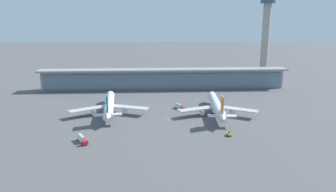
{
  "coord_description": "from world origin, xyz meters",
  "views": [
    {
      "loc": [
        -10.35,
        -160.19,
        50.62
      ],
      "look_at": [
        0.0,
        21.31,
        6.9
      ],
      "focal_mm": 33.89,
      "sensor_mm": 36.0,
      "label": 1
    }
  ],
  "objects_px": {
    "airliner_left_stand": "(109,105)",
    "control_tower": "(266,31)",
    "airliner_centre_stand": "(217,106)",
    "service_truck_near_nose_red": "(82,139)",
    "safety_cone_alpha": "(101,122)",
    "service_truck_mid_apron_yellow": "(229,134)",
    "service_truck_under_wing_red": "(180,106)"
  },
  "relations": [
    {
      "from": "service_truck_near_nose_red",
      "to": "service_truck_mid_apron_yellow",
      "type": "bearing_deg",
      "value": 3.76
    },
    {
      "from": "airliner_centre_stand",
      "to": "safety_cone_alpha",
      "type": "distance_m",
      "value": 62.53
    },
    {
      "from": "airliner_centre_stand",
      "to": "safety_cone_alpha",
      "type": "bearing_deg",
      "value": -170.29
    },
    {
      "from": "service_truck_under_wing_red",
      "to": "control_tower",
      "type": "xyz_separation_m",
      "value": [
        80.36,
        88.17,
        39.81
      ]
    },
    {
      "from": "service_truck_near_nose_red",
      "to": "control_tower",
      "type": "height_order",
      "value": "control_tower"
    },
    {
      "from": "service_truck_near_nose_red",
      "to": "safety_cone_alpha",
      "type": "distance_m",
      "value": 27.5
    },
    {
      "from": "airliner_centre_stand",
      "to": "airliner_left_stand",
      "type": "bearing_deg",
      "value": 174.88
    },
    {
      "from": "service_truck_near_nose_red",
      "to": "airliner_left_stand",
      "type": "bearing_deg",
      "value": 81.63
    },
    {
      "from": "airliner_centre_stand",
      "to": "control_tower",
      "type": "relative_size",
      "value": 0.74
    },
    {
      "from": "service_truck_near_nose_red",
      "to": "safety_cone_alpha",
      "type": "xyz_separation_m",
      "value": [
        3.93,
        27.19,
        -1.39
      ]
    },
    {
      "from": "airliner_left_stand",
      "to": "airliner_centre_stand",
      "type": "distance_m",
      "value": 59.32
    },
    {
      "from": "airliner_centre_stand",
      "to": "service_truck_under_wing_red",
      "type": "bearing_deg",
      "value": 148.87
    },
    {
      "from": "service_truck_under_wing_red",
      "to": "airliner_centre_stand",
      "type": "bearing_deg",
      "value": -31.13
    },
    {
      "from": "service_truck_mid_apron_yellow",
      "to": "service_truck_near_nose_red",
      "type": "bearing_deg",
      "value": -176.24
    },
    {
      "from": "airliner_left_stand",
      "to": "control_tower",
      "type": "xyz_separation_m",
      "value": [
        120.27,
        94.45,
        36.78
      ]
    },
    {
      "from": "service_truck_near_nose_red",
      "to": "service_truck_mid_apron_yellow",
      "type": "relative_size",
      "value": 2.89
    },
    {
      "from": "service_truck_near_nose_red",
      "to": "service_truck_under_wing_red",
      "type": "xyz_separation_m",
      "value": [
        46.24,
        49.28,
        0.0
      ]
    },
    {
      "from": "service_truck_under_wing_red",
      "to": "safety_cone_alpha",
      "type": "distance_m",
      "value": 47.76
    },
    {
      "from": "airliner_left_stand",
      "to": "service_truck_near_nose_red",
      "type": "xyz_separation_m",
      "value": [
        -6.33,
        -43.0,
        -3.02
      ]
    },
    {
      "from": "airliner_left_stand",
      "to": "control_tower",
      "type": "height_order",
      "value": "control_tower"
    },
    {
      "from": "airliner_left_stand",
      "to": "service_truck_mid_apron_yellow",
      "type": "xyz_separation_m",
      "value": [
        57.87,
        -38.78,
        -3.85
      ]
    },
    {
      "from": "safety_cone_alpha",
      "to": "service_truck_under_wing_red",
      "type": "bearing_deg",
      "value": 27.57
    },
    {
      "from": "airliner_left_stand",
      "to": "safety_cone_alpha",
      "type": "xyz_separation_m",
      "value": [
        -2.4,
        -15.81,
        -4.41
      ]
    },
    {
      "from": "airliner_centre_stand",
      "to": "service_truck_under_wing_red",
      "type": "distance_m",
      "value": 22.59
    },
    {
      "from": "airliner_centre_stand",
      "to": "service_truck_near_nose_red",
      "type": "bearing_deg",
      "value": -150.04
    },
    {
      "from": "airliner_centre_stand",
      "to": "service_truck_mid_apron_yellow",
      "type": "xyz_separation_m",
      "value": [
        -1.21,
        -33.49,
        -3.85
      ]
    },
    {
      "from": "service_truck_near_nose_red",
      "to": "service_truck_mid_apron_yellow",
      "type": "xyz_separation_m",
      "value": [
        64.2,
        4.22,
        -0.83
      ]
    },
    {
      "from": "service_truck_mid_apron_yellow",
      "to": "control_tower",
      "type": "xyz_separation_m",
      "value": [
        62.4,
        133.23,
        40.64
      ]
    },
    {
      "from": "airliner_centre_stand",
      "to": "control_tower",
      "type": "bearing_deg",
      "value": 58.47
    },
    {
      "from": "airliner_left_stand",
      "to": "service_truck_under_wing_red",
      "type": "height_order",
      "value": "airliner_left_stand"
    },
    {
      "from": "airliner_left_stand",
      "to": "service_truck_under_wing_red",
      "type": "xyz_separation_m",
      "value": [
        39.92,
        6.28,
        -3.02
      ]
    },
    {
      "from": "airliner_centre_stand",
      "to": "service_truck_under_wing_red",
      "type": "xyz_separation_m",
      "value": [
        -19.16,
        11.57,
        -3.02
      ]
    }
  ]
}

